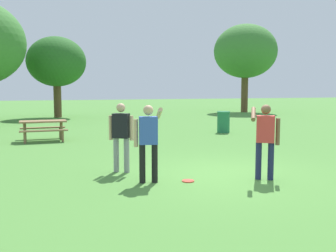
% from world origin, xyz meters
% --- Properties ---
extents(ground_plane, '(120.00, 120.00, 0.00)m').
position_xyz_m(ground_plane, '(0.00, 0.00, 0.00)').
color(ground_plane, '#4C8438').
extents(person_thrower, '(0.53, 0.39, 1.64)m').
position_xyz_m(person_thrower, '(-2.21, 1.08, 0.94)').
color(person_thrower, gray).
rests_on(person_thrower, ground).
extents(person_catcher, '(0.82, 0.55, 1.64)m').
position_xyz_m(person_catcher, '(0.57, -0.70, 0.96)').
color(person_catcher, '#1E234C').
rests_on(person_catcher, ground).
extents(person_bystander, '(0.72, 0.65, 1.64)m').
position_xyz_m(person_bystander, '(-1.89, -0.09, 0.96)').
color(person_bystander, black).
rests_on(person_bystander, ground).
extents(frisbee, '(0.26, 0.26, 0.03)m').
position_xyz_m(frisbee, '(-1.07, -0.30, 0.01)').
color(frisbee, '#E04733').
rests_on(frisbee, ground).
extents(picnic_table_near, '(1.72, 1.44, 0.77)m').
position_xyz_m(picnic_table_near, '(-3.83, 7.44, 0.56)').
color(picnic_table_near, olive).
rests_on(picnic_table_near, ground).
extents(trash_can_beside_table, '(0.59, 0.59, 0.96)m').
position_xyz_m(trash_can_beside_table, '(3.91, 7.55, 0.48)').
color(trash_can_beside_table, '#237047').
rests_on(trash_can_beside_table, ground).
extents(tree_far_right, '(3.98, 3.98, 5.51)m').
position_xyz_m(tree_far_right, '(-2.61, 19.45, 3.78)').
color(tree_far_right, brown).
rests_on(tree_far_right, ground).
extents(tree_slender_mid, '(5.24, 5.24, 7.32)m').
position_xyz_m(tree_slender_mid, '(12.65, 20.37, 5.06)').
color(tree_slender_mid, brown).
rests_on(tree_slender_mid, ground).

